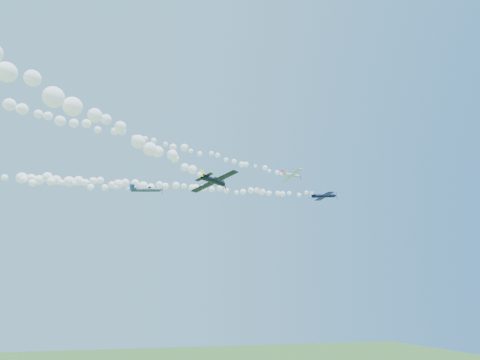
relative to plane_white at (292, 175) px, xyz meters
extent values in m
cylinder|color=white|center=(-0.19, -0.08, -0.02)|extent=(4.76, 4.06, 1.19)
cone|color=white|center=(2.54, 1.05, 0.22)|extent=(1.00, 0.99, 0.79)
cone|color=red|center=(2.92, 1.20, 0.25)|extent=(0.39, 0.38, 0.28)
cube|color=black|center=(2.82, 1.16, 0.24)|extent=(0.40, 0.54, 1.69)
cube|color=white|center=(0.04, -0.02, -0.11)|extent=(3.60, 6.57, 2.16)
cube|color=white|center=(-2.46, -1.00, -0.17)|extent=(1.54, 2.43, 0.81)
cube|color=red|center=(-2.62, -0.91, 0.30)|extent=(1.02, 0.66, 1.13)
sphere|color=black|center=(0.47, 0.30, 0.37)|extent=(0.95, 0.99, 0.87)
cylinder|color=#0B0B33|center=(7.49, -1.62, -5.30)|extent=(6.32, 0.95, 1.40)
cone|color=#0B0B33|center=(10.87, -1.68, -5.02)|extent=(0.81, 0.84, 0.90)
cone|color=white|center=(11.34, -1.69, -4.98)|extent=(0.34, 0.30, 0.32)
cube|color=black|center=(11.21, -1.68, -4.99)|extent=(0.22, 0.20, 1.98)
cube|color=#0B0B33|center=(7.76, -1.63, -5.40)|extent=(1.72, 7.75, 0.49)
cube|color=#0B0B33|center=(4.67, -1.57, -5.48)|extent=(0.94, 2.73, 0.23)
cube|color=white|center=(4.54, -1.56, -4.92)|extent=(1.09, 0.15, 1.33)
sphere|color=black|center=(8.34, -1.63, -4.83)|extent=(0.83, 0.79, 0.83)
cylinder|color=#3E455A|center=(-35.62, -11.49, -9.46)|extent=(5.57, 1.38, 1.24)
cone|color=#3E455A|center=(-32.67, -11.29, -9.21)|extent=(0.78, 0.80, 0.79)
cone|color=navy|center=(-32.27, -11.26, -9.17)|extent=(0.32, 0.29, 0.28)
cube|color=black|center=(-32.37, -11.27, -9.18)|extent=(0.18, 0.45, 1.73)
cube|color=#3E455A|center=(-35.39, -11.45, -9.55)|extent=(1.92, 6.74, 1.45)
cube|color=#3E455A|center=(-38.08, -11.66, -9.63)|extent=(0.97, 2.39, 0.56)
cube|color=navy|center=(-38.18, -11.76, -9.14)|extent=(0.95, 0.34, 1.16)
sphere|color=black|center=(-34.88, -11.50, -9.06)|extent=(0.75, 0.81, 0.82)
cylinder|color=black|center=(-25.75, -29.85, -12.13)|extent=(3.34, 6.44, 1.57)
cone|color=black|center=(-23.52, -27.14, -11.77)|extent=(1.15, 1.10, 0.97)
cone|color=yellow|center=(-23.21, -26.76, -11.72)|extent=(0.42, 0.44, 0.34)
cube|color=black|center=(-23.29, -26.86, -11.73)|extent=(0.75, 0.37, 2.01)
cube|color=black|center=(-25.54, -29.66, -12.22)|extent=(6.86, 6.34, 2.69)
cube|color=black|center=(-27.62, -32.10, -12.38)|extent=(2.64, 2.50, 1.01)
cube|color=yellow|center=(-27.85, -32.10, -11.82)|extent=(1.10, 1.00, 1.37)
sphere|color=black|center=(-25.29, -29.10, -11.64)|extent=(1.29, 1.18, 1.05)
camera|label=1|loc=(-37.31, -89.14, -30.26)|focal=30.00mm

